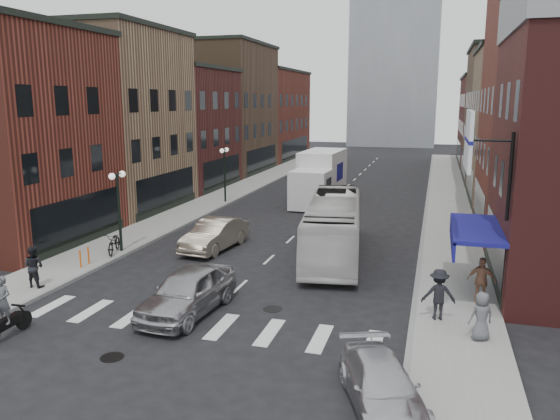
# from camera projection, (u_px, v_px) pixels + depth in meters

# --- Properties ---
(ground) EXTENTS (160.00, 160.00, 0.00)m
(ground) POSITION_uv_depth(u_px,v_px,m) (231.00, 295.00, 21.50)
(ground) COLOR black
(ground) RESTS_ON ground
(sidewalk_left) EXTENTS (3.00, 74.00, 0.15)m
(sidewalk_left) POSITION_uv_depth(u_px,v_px,m) (231.00, 193.00, 44.51)
(sidewalk_left) COLOR gray
(sidewalk_left) RESTS_ON ground
(sidewalk_right) EXTENTS (3.00, 74.00, 0.15)m
(sidewalk_right) POSITION_uv_depth(u_px,v_px,m) (448.00, 204.00, 39.91)
(sidewalk_right) COLOR gray
(sidewalk_right) RESTS_ON ground
(curb_left) EXTENTS (0.20, 74.00, 0.16)m
(curb_left) POSITION_uv_depth(u_px,v_px,m) (248.00, 195.00, 44.12)
(curb_left) COLOR gray
(curb_left) RESTS_ON ground
(curb_right) EXTENTS (0.20, 74.00, 0.16)m
(curb_right) POSITION_uv_depth(u_px,v_px,m) (427.00, 204.00, 40.33)
(curb_right) COLOR gray
(curb_right) RESTS_ON ground
(crosswalk_stripes) EXTENTS (12.00, 2.20, 0.01)m
(crosswalk_stripes) POSITION_uv_depth(u_px,v_px,m) (200.00, 324.00, 18.67)
(crosswalk_stripes) COLOR silver
(crosswalk_stripes) RESTS_ON ground
(bldg_left_mid_a) EXTENTS (10.30, 10.20, 12.30)m
(bldg_left_mid_a) POSITION_uv_depth(u_px,v_px,m) (99.00, 120.00, 37.53)
(bldg_left_mid_a) COLOR #88664B
(bldg_left_mid_a) RESTS_ON ground
(bldg_left_mid_b) EXTENTS (10.30, 10.20, 10.30)m
(bldg_left_mid_b) POSITION_uv_depth(u_px,v_px,m) (168.00, 128.00, 47.15)
(bldg_left_mid_b) COLOR #4D1C1B
(bldg_left_mid_b) RESTS_ON ground
(bldg_left_far_a) EXTENTS (10.30, 12.20, 13.30)m
(bldg_left_far_a) POSITION_uv_depth(u_px,v_px,m) (217.00, 109.00, 57.21)
(bldg_left_far_a) COLOR brown
(bldg_left_far_a) RESTS_ON ground
(bldg_left_far_b) EXTENTS (10.30, 16.20, 11.30)m
(bldg_left_far_b) POSITION_uv_depth(u_px,v_px,m) (258.00, 115.00, 70.60)
(bldg_left_far_b) COLOR maroon
(bldg_left_far_b) RESTS_ON ground
(bldg_right_mid_b) EXTENTS (10.30, 10.20, 11.30)m
(bldg_right_mid_b) POSITION_uv_depth(u_px,v_px,m) (547.00, 127.00, 38.93)
(bldg_right_mid_b) COLOR #88664B
(bldg_right_mid_b) RESTS_ON ground
(bldg_right_far_a) EXTENTS (10.30, 12.20, 12.30)m
(bldg_right_far_a) POSITION_uv_depth(u_px,v_px,m) (525.00, 116.00, 49.20)
(bldg_right_far_a) COLOR brown
(bldg_right_far_a) RESTS_ON ground
(bldg_right_far_b) EXTENTS (10.30, 16.20, 10.30)m
(bldg_right_far_b) POSITION_uv_depth(u_px,v_px,m) (506.00, 121.00, 62.59)
(bldg_right_far_b) COLOR #4D1C1B
(bldg_right_far_b) RESTS_ON ground
(awning_blue) EXTENTS (1.80, 5.00, 0.78)m
(awning_blue) POSITION_uv_depth(u_px,v_px,m) (471.00, 230.00, 20.92)
(awning_blue) COLOR navy
(awning_blue) RESTS_ON ground
(billboard_sign) EXTENTS (1.52, 3.00, 3.70)m
(billboard_sign) POSITION_uv_depth(u_px,v_px,m) (471.00, 142.00, 18.43)
(billboard_sign) COLOR black
(billboard_sign) RESTS_ON ground
(streetlamp_near) EXTENTS (0.32, 1.22, 4.11)m
(streetlamp_near) POSITION_uv_depth(u_px,v_px,m) (118.00, 196.00, 26.69)
(streetlamp_near) COLOR black
(streetlamp_near) RESTS_ON ground
(streetlamp_far) EXTENTS (0.32, 1.22, 4.11)m
(streetlamp_far) POSITION_uv_depth(u_px,v_px,m) (225.00, 164.00, 39.88)
(streetlamp_far) COLOR black
(streetlamp_far) RESTS_ON ground
(bike_rack) EXTENTS (0.08, 0.68, 0.80)m
(bike_rack) POSITION_uv_depth(u_px,v_px,m) (84.00, 257.00, 24.67)
(bike_rack) COLOR #D8590C
(bike_rack) RESTS_ON sidewalk_left
(box_truck) EXTENTS (2.84, 8.76, 3.78)m
(box_truck) POSITION_uv_depth(u_px,v_px,m) (319.00, 178.00, 40.51)
(box_truck) COLOR white
(box_truck) RESTS_ON ground
(motorcycle_rider) EXTENTS (0.58, 2.04, 2.07)m
(motorcycle_rider) POSITION_uv_depth(u_px,v_px,m) (5.00, 310.00, 17.39)
(motorcycle_rider) COLOR black
(motorcycle_rider) RESTS_ON ground
(transit_bus) EXTENTS (3.87, 10.73, 2.92)m
(transit_bus) POSITION_uv_depth(u_px,v_px,m) (333.00, 227.00, 26.61)
(transit_bus) COLOR silver
(transit_bus) RESTS_ON ground
(sedan_left_near) EXTENTS (2.33, 4.98, 1.65)m
(sedan_left_near) POSITION_uv_depth(u_px,v_px,m) (188.00, 292.00, 19.46)
(sedan_left_near) COLOR #ABAAAF
(sedan_left_near) RESTS_ON ground
(sedan_left_far) EXTENTS (2.17, 4.89, 1.56)m
(sedan_left_far) POSITION_uv_depth(u_px,v_px,m) (215.00, 235.00, 27.86)
(sedan_left_far) COLOR #B5A893
(sedan_left_far) RESTS_ON ground
(curb_car) EXTENTS (2.99, 4.37, 1.18)m
(curb_car) POSITION_uv_depth(u_px,v_px,m) (382.00, 386.00, 13.48)
(curb_car) COLOR silver
(curb_car) RESTS_ON ground
(parked_bicycle) EXTENTS (1.28, 2.08, 1.03)m
(parked_bicycle) POSITION_uv_depth(u_px,v_px,m) (114.00, 243.00, 26.74)
(parked_bicycle) COLOR black
(parked_bicycle) RESTS_ON sidewalk_left
(ped_left_solo) EXTENTS (0.83, 0.49, 1.69)m
(ped_left_solo) POSITION_uv_depth(u_px,v_px,m) (34.00, 266.00, 21.81)
(ped_left_solo) COLOR black
(ped_left_solo) RESTS_ON sidewalk_left
(ped_right_a) EXTENTS (1.22, 0.74, 1.77)m
(ped_right_a) POSITION_uv_depth(u_px,v_px,m) (439.00, 294.00, 18.57)
(ped_right_a) COLOR black
(ped_right_a) RESTS_ON sidewalk_right
(ped_right_b) EXTENTS (1.11, 0.72, 1.75)m
(ped_right_b) POSITION_uv_depth(u_px,v_px,m) (482.00, 281.00, 20.02)
(ped_right_b) COLOR #9C6B4F
(ped_right_b) RESTS_ON sidewalk_right
(ped_right_c) EXTENTS (0.90, 0.77, 1.56)m
(ped_right_c) POSITION_uv_depth(u_px,v_px,m) (481.00, 316.00, 16.97)
(ped_right_c) COLOR #54555B
(ped_right_c) RESTS_ON sidewalk_right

